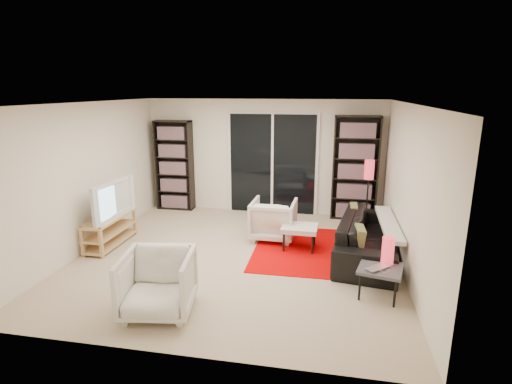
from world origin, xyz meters
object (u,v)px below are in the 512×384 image
armchair_front (158,283)px  sofa (370,236)px  ottoman (300,229)px  side_table (380,270)px  floor_lamp (369,177)px  bookshelf_left (174,165)px  bookshelf_right (355,168)px  tv_stand (110,230)px  armchair_back (273,219)px

armchair_front → sofa: bearing=31.3°
ottoman → side_table: bearing=-50.6°
side_table → floor_lamp: (0.03, 2.64, 0.65)m
sofa → ottoman: (-1.12, 0.07, 0.02)m
bookshelf_left → bookshelf_right: bookshelf_right is taller
bookshelf_right → floor_lamp: 0.62m
armchair_front → tv_stand: bearing=123.5°
bookshelf_right → armchair_back: bearing=-135.1°
ottoman → side_table: 1.80m
ottoman → side_table: (1.14, -1.39, 0.01)m
side_table → bookshelf_left: bearing=141.4°
side_table → sofa: bearing=90.7°
bookshelf_right → side_table: size_ratio=3.29×
bookshelf_right → armchair_back: size_ratio=2.68×
sofa → side_table: size_ratio=3.52×
tv_stand → armchair_back: (2.70, 0.80, 0.09)m
armchair_front → armchair_back: bearing=60.7°
tv_stand → bookshelf_left: bearing=82.4°
bookshelf_left → armchair_front: bearing=-71.1°
sofa → side_table: bearing=-170.4°
armchair_back → floor_lamp: size_ratio=0.59×
bookshelf_left → bookshelf_right: size_ratio=0.93×
side_table → armchair_back: bearing=132.5°
bookshelf_right → armchair_front: 4.83m
bookshelf_left → sofa: bookshelf_left is taller
bookshelf_left → armchair_back: bookshelf_left is taller
sofa → tv_stand: bearing=103.4°
armchair_front → bookshelf_left: bearing=100.1°
ottoman → bookshelf_left: bearing=147.7°
bookshelf_left → armchair_front: bookshelf_left is taller
sofa → side_table: sofa is taller
bookshelf_right → floor_lamp: bearing=-69.5°
sofa → ottoman: size_ratio=3.75×
sofa → armchair_back: armchair_back is taller
tv_stand → side_table: tv_stand is taller
bookshelf_left → floor_lamp: (4.07, -0.58, 0.03)m
bookshelf_left → ottoman: 3.49m
ottoman → sofa: bearing=-3.7°
side_table → floor_lamp: size_ratio=0.48×
side_table → tv_stand: bearing=167.2°
tv_stand → floor_lamp: floor_lamp is taller
sofa → ottoman: sofa is taller
bookshelf_left → ottoman: size_ratio=3.26×
bookshelf_right → sofa: size_ratio=0.93×
sofa → bookshelf_right: bearing=14.1°
armchair_back → bookshelf_left: bearing=-29.0°
side_table → bookshelf_right: bearing=93.4°
armchair_back → sofa: bearing=165.8°
bookshelf_right → floor_lamp: size_ratio=1.58×
bookshelf_right → sofa: bookshelf_right is taller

